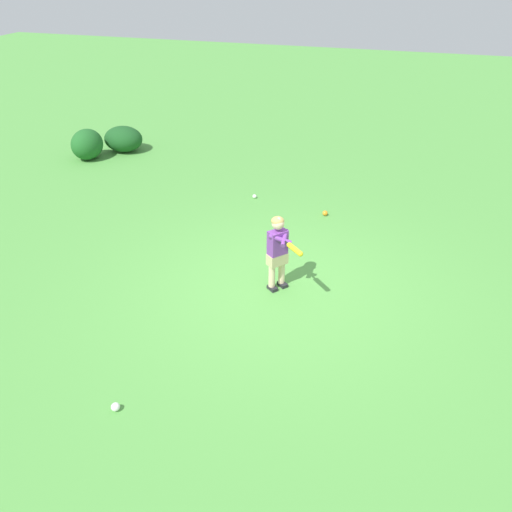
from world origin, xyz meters
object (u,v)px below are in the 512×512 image
at_px(child_batter, 279,247).
at_px(play_ball_behind_batter, 254,196).
at_px(play_ball_near_batter, 325,213).
at_px(play_ball_center_lawn, 116,407).

bearing_deg(child_batter, play_ball_behind_batter, 23.32).
relative_size(play_ball_behind_batter, play_ball_near_batter, 0.82).
xyz_separation_m(child_batter, play_ball_center_lawn, (-2.67, 0.99, -0.60)).
xyz_separation_m(play_ball_behind_batter, play_ball_center_lawn, (-5.48, -0.22, 0.01)).
bearing_deg(child_batter, play_ball_near_batter, -4.43).
relative_size(child_batter, play_ball_behind_batter, 14.28).
bearing_deg(child_batter, play_ball_center_lawn, 159.59).
relative_size(child_batter, play_ball_center_lawn, 11.66).
bearing_deg(play_ball_near_batter, play_ball_center_lawn, 167.03).
distance_m(play_ball_behind_batter, play_ball_near_batter, 1.45).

